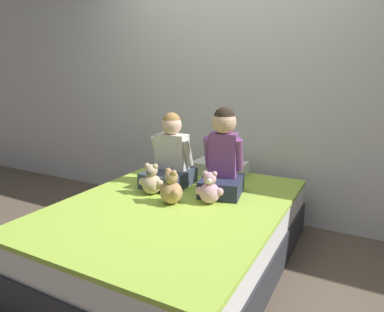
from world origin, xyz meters
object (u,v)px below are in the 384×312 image
at_px(child_on_right, 223,157).
at_px(teddy_bear_held_by_right_child, 210,190).
at_px(teddy_bear_between_children, 171,189).
at_px(pillow_at_headboard, 220,168).
at_px(teddy_bear_held_by_left_child, 152,181).
at_px(child_on_left, 170,158).
at_px(bed, 175,233).

xyz_separation_m(child_on_right, teddy_bear_held_by_right_child, (0.01, -0.24, -0.19)).
height_order(teddy_bear_between_children, pillow_at_headboard, teddy_bear_between_children).
bearing_deg(teddy_bear_between_children, pillow_at_headboard, 113.39).
bearing_deg(teddy_bear_held_by_left_child, child_on_left, 81.70).
height_order(bed, child_on_left, child_on_left).
distance_m(teddy_bear_held_by_left_child, teddy_bear_between_children, 0.25).
distance_m(child_on_right, teddy_bear_held_by_left_child, 0.56).
relative_size(child_on_right, teddy_bear_held_by_right_child, 2.78).
xyz_separation_m(child_on_right, teddy_bear_between_children, (-0.23, -0.37, -0.18)).
bearing_deg(bed, child_on_left, 125.30).
bearing_deg(teddy_bear_between_children, bed, 94.25).
distance_m(bed, pillow_at_headboard, 0.85).
xyz_separation_m(bed, teddy_bear_held_by_right_child, (0.22, 0.10, 0.33)).
relative_size(bed, teddy_bear_between_children, 7.72).
distance_m(child_on_left, child_on_right, 0.46).
bearing_deg(bed, pillow_at_headboard, 90.00).
relative_size(child_on_left, teddy_bear_held_by_right_child, 2.51).
bearing_deg(pillow_at_headboard, bed, -90.00).
xyz_separation_m(child_on_left, teddy_bear_held_by_right_child, (0.47, -0.24, -0.12)).
relative_size(bed, child_on_right, 2.97).
bearing_deg(teddy_bear_held_by_left_child, bed, -24.85).
xyz_separation_m(teddy_bear_held_by_right_child, pillow_at_headboard, (-0.22, 0.70, -0.04)).
xyz_separation_m(bed, child_on_right, (0.22, 0.34, 0.52)).
bearing_deg(teddy_bear_held_by_left_child, pillow_at_headboard, 63.21).
relative_size(bed, teddy_bear_held_by_left_child, 8.16).
bearing_deg(child_on_right, teddy_bear_held_by_left_child, -160.61).
bearing_deg(teddy_bear_held_by_right_child, child_on_left, 133.93).
bearing_deg(child_on_left, pillow_at_headboard, 61.42).
xyz_separation_m(bed, child_on_left, (-0.24, 0.34, 0.45)).
height_order(child_on_left, teddy_bear_between_children, child_on_left).
bearing_deg(teddy_bear_held_by_right_child, teddy_bear_between_children, -169.51).
bearing_deg(teddy_bear_between_children, child_on_right, 82.55).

